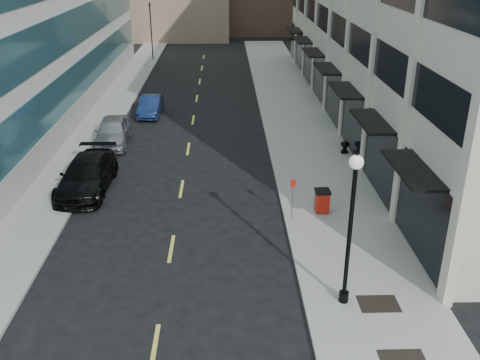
{
  "coord_description": "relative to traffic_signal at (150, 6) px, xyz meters",
  "views": [
    {
      "loc": [
        2.3,
        -11.38,
        11.62
      ],
      "look_at": [
        2.89,
        8.41,
        2.92
      ],
      "focal_mm": 40.0,
      "sensor_mm": 36.0,
      "label": 1
    }
  ],
  "objects": [
    {
      "name": "sidewalk_right",
      "position": [
        13.0,
        -28.0,
        -5.64
      ],
      "size": [
        5.0,
        80.0,
        0.15
      ],
      "primitive_type": "cube",
      "color": "#9B9A8D",
      "rests_on": "ground"
    },
    {
      "name": "sidewalk_left",
      "position": [
        -1.0,
        -28.0,
        -5.64
      ],
      "size": [
        3.0,
        80.0,
        0.15
      ],
      "primitive_type": "cube",
      "color": "#9B9A8D",
      "rests_on": "ground"
    },
    {
      "name": "grate_far",
      "position": [
        13.1,
        -44.2,
        -5.56
      ],
      "size": [
        1.4,
        1.0,
        0.01
      ],
      "primitive_type": "cube",
      "color": "black",
      "rests_on": "sidewalk_right"
    },
    {
      "name": "road_centerline",
      "position": [
        5.5,
        -31.0,
        -5.71
      ],
      "size": [
        0.15,
        68.2,
        0.01
      ],
      "color": "#D8CC4C",
      "rests_on": "ground"
    },
    {
      "name": "traffic_signal",
      "position": [
        0.0,
        0.0,
        0.0
      ],
      "size": [
        0.66,
        0.66,
        6.98
      ],
      "color": "black",
      "rests_on": "ground"
    },
    {
      "name": "car_black_pickup",
      "position": [
        0.7,
        -34.0,
        -4.88
      ],
      "size": [
        2.48,
        5.85,
        1.69
      ],
      "primitive_type": "imported",
      "rotation": [
        0.0,
        0.0,
        -0.02
      ],
      "color": "black",
      "rests_on": "ground"
    },
    {
      "name": "car_silver_sedan",
      "position": [
        0.7,
        -27.0,
        -4.86
      ],
      "size": [
        2.3,
        5.12,
        1.71
      ],
      "primitive_type": "imported",
      "rotation": [
        0.0,
        0.0,
        0.06
      ],
      "color": "gray",
      "rests_on": "ground"
    },
    {
      "name": "car_blue_sedan",
      "position": [
        2.3,
        -20.66,
        -5.01
      ],
      "size": [
        1.54,
        4.29,
        1.41
      ],
      "primitive_type": "imported",
      "rotation": [
        0.0,
        0.0,
        -0.01
      ],
      "color": "navy",
      "rests_on": "ground"
    },
    {
      "name": "trash_bin",
      "position": [
        12.3,
        -37.1,
        -4.97
      ],
      "size": [
        0.7,
        0.78,
        1.11
      ],
      "rotation": [
        0.0,
        0.0,
        0.03
      ],
      "color": "#B8190C",
      "rests_on": "sidewalk_right"
    },
    {
      "name": "lamppost",
      "position": [
        11.9,
        -44.0,
        -2.26
      ],
      "size": [
        0.47,
        0.47,
        5.63
      ],
      "color": "black",
      "rests_on": "sidewalk_right"
    },
    {
      "name": "sign_post",
      "position": [
        10.8,
        -37.84,
        -4.18
      ],
      "size": [
        0.25,
        0.09,
        2.12
      ],
      "rotation": [
        0.0,
        0.0,
        0.25
      ],
      "color": "slate",
      "rests_on": "sidewalk_right"
    },
    {
      "name": "urn_planter",
      "position": [
        15.01,
        -29.37,
        -5.12
      ],
      "size": [
        0.53,
        0.53,
        0.74
      ],
      "rotation": [
        0.0,
        0.0,
        -0.13
      ],
      "color": "black",
      "rests_on": "sidewalk_right"
    }
  ]
}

